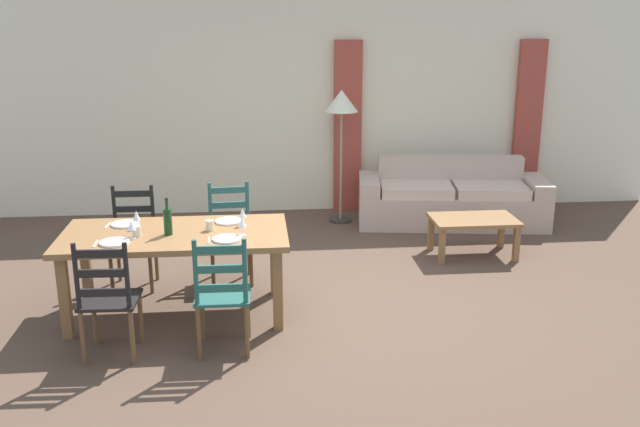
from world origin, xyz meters
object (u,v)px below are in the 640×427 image
at_px(dining_chair_near_right, 222,295).
at_px(dining_table, 175,242).
at_px(wine_bottle, 168,221).
at_px(wine_glass_near_right, 242,223).
at_px(coffee_table, 474,224).
at_px(wine_glass_near_left, 132,226).
at_px(dining_chair_far_left, 133,238).
at_px(dining_chair_near_left, 108,299).
at_px(wine_glass_far_right, 243,214).
at_px(wine_glass_far_left, 136,216).
at_px(standing_lamp, 341,109).
at_px(coffee_cup_primary, 210,225).
at_px(coffee_cup_secondary, 137,231).
at_px(couch, 451,200).
at_px(dining_chair_far_right, 230,233).

bearing_deg(dining_chair_near_right, dining_table, 119.33).
distance_m(wine_bottle, wine_glass_near_right, 0.62).
bearing_deg(coffee_table, wine_glass_near_left, -157.66).
xyz_separation_m(dining_chair_far_left, wine_bottle, (0.43, -0.78, 0.39)).
bearing_deg(dining_chair_far_left, dining_chair_near_right, -58.67).
bearing_deg(dining_chair_near_left, wine_glass_near_left, 80.27).
xyz_separation_m(dining_table, dining_chair_far_left, (-0.47, 0.72, -0.19)).
bearing_deg(wine_glass_far_right, wine_glass_far_left, 179.54).
bearing_deg(coffee_table, dining_table, -157.76).
xyz_separation_m(dining_chair_near_left, standing_lamp, (2.18, 3.38, 0.93)).
relative_size(dining_chair_near_right, wine_glass_far_right, 5.96).
xyz_separation_m(wine_bottle, wine_glass_far_left, (-0.29, 0.19, -0.01)).
relative_size(dining_chair_near_left, wine_glass_near_left, 5.96).
height_order(dining_table, dining_chair_near_right, dining_chair_near_right).
xyz_separation_m(dining_chair_far_left, coffee_cup_primary, (0.77, -0.70, 0.32)).
distance_m(coffee_cup_secondary, standing_lamp, 3.46).
bearing_deg(coffee_cup_secondary, couch, 36.58).
relative_size(dining_table, dining_chair_far_left, 1.98).
bearing_deg(wine_glass_far_left, wine_glass_near_left, -89.33).
xyz_separation_m(coffee_cup_secondary, standing_lamp, (2.05, 2.72, 0.62)).
bearing_deg(wine_bottle, dining_chair_far_right, 59.86).
distance_m(wine_glass_near_left, wine_glass_far_left, 0.28).
distance_m(dining_chair_near_right, wine_glass_near_right, 0.73).
height_order(dining_table, dining_chair_far_right, dining_chair_far_right).
distance_m(dining_chair_far_left, coffee_cup_secondary, 0.89).
xyz_separation_m(wine_glass_near_right, couch, (2.54, 2.59, -0.57)).
distance_m(wine_glass_near_left, coffee_cup_secondary, 0.09).
bearing_deg(coffee_cup_primary, dining_chair_near_right, -80.99).
height_order(dining_chair_near_right, couch, dining_chair_near_right).
height_order(dining_table, dining_chair_far_left, dining_chair_far_left).
height_order(dining_table, wine_glass_far_right, wine_glass_far_right).
bearing_deg(couch, standing_lamp, 172.24).
xyz_separation_m(dining_chair_far_left, coffee_table, (3.49, 0.51, -0.12)).
xyz_separation_m(dining_chair_far_left, standing_lamp, (2.23, 1.91, 0.93)).
relative_size(wine_glass_near_right, wine_glass_far_left, 1.00).
height_order(coffee_cup_primary, coffee_cup_secondary, same).
distance_m(dining_table, dining_chair_near_left, 0.88).
height_order(wine_glass_far_right, couch, wine_glass_far_right).
height_order(wine_bottle, coffee_cup_primary, wine_bottle).
bearing_deg(dining_chair_near_left, coffee_cup_primary, 46.68).
distance_m(wine_glass_near_right, wine_glass_far_left, 0.95).
bearing_deg(coffee_table, wine_glass_far_left, -161.87).
height_order(wine_glass_far_right, coffee_table, wine_glass_far_right).
bearing_deg(wine_bottle, dining_chair_far_left, 119.02).
relative_size(wine_glass_near_left, wine_glass_far_left, 1.00).
relative_size(wine_bottle, standing_lamp, 0.19).
xyz_separation_m(dining_table, wine_glass_near_right, (0.57, -0.15, 0.20)).
bearing_deg(coffee_cup_primary, wine_bottle, -166.82).
bearing_deg(coffee_table, standing_lamp, 131.94).
bearing_deg(coffee_cup_secondary, coffee_cup_primary, 10.45).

